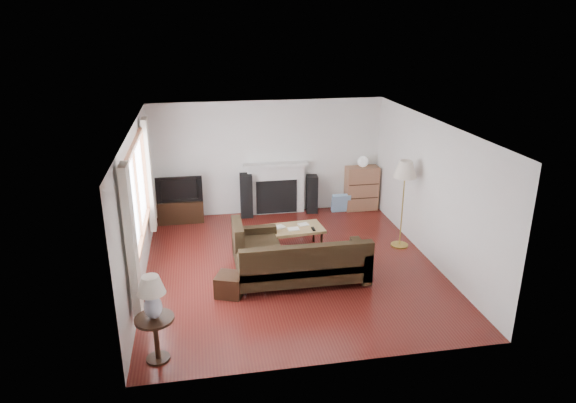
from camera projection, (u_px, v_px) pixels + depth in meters
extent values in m
cube|color=#571813|center=(291.00, 266.00, 9.03)|extent=(5.10, 5.60, 0.04)
cube|color=white|center=(291.00, 125.00, 8.18)|extent=(5.10, 5.60, 0.04)
cube|color=white|center=(268.00, 158.00, 11.15)|extent=(5.00, 0.04, 2.50)
cube|color=white|center=(334.00, 275.00, 6.06)|extent=(5.00, 0.04, 2.50)
cube|color=white|center=(137.00, 208.00, 8.19)|extent=(0.04, 5.50, 2.50)
cube|color=white|center=(431.00, 191.00, 9.02)|extent=(0.04, 5.50, 2.50)
cube|color=brown|center=(138.00, 194.00, 7.91)|extent=(0.12, 2.74, 1.54)
cube|color=silver|center=(132.00, 243.00, 6.56)|extent=(0.10, 0.35, 2.10)
cube|color=silver|center=(149.00, 175.00, 9.38)|extent=(0.10, 0.35, 2.10)
cube|color=white|center=(276.00, 188.00, 11.30)|extent=(1.40, 0.26, 1.15)
cube|color=black|center=(181.00, 211.00, 10.94)|extent=(0.95, 0.43, 0.48)
imported|color=black|center=(179.00, 188.00, 10.77)|extent=(0.95, 0.13, 0.55)
cube|color=black|center=(246.00, 195.00, 11.14)|extent=(0.28, 0.33, 0.95)
cube|color=black|center=(312.00, 194.00, 11.40)|extent=(0.26, 0.30, 0.85)
cube|color=#926043|center=(361.00, 188.00, 11.55)|extent=(0.72, 0.34, 1.00)
sphere|color=white|center=(363.00, 162.00, 11.34)|extent=(0.24, 0.24, 0.24)
cube|color=black|center=(303.00, 262.00, 8.36)|extent=(2.31, 1.69, 0.75)
cube|color=olive|center=(293.00, 238.00, 9.60)|extent=(1.18, 0.71, 0.44)
cube|color=black|center=(230.00, 285.00, 8.04)|extent=(0.52, 0.52, 0.34)
cube|color=#B1943D|center=(403.00, 204.00, 9.54)|extent=(0.54, 0.54, 1.69)
cube|color=black|center=(156.00, 339.00, 6.46)|extent=(0.49, 0.49, 0.62)
cube|color=silver|center=(152.00, 298.00, 6.26)|extent=(0.35, 0.35, 0.57)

